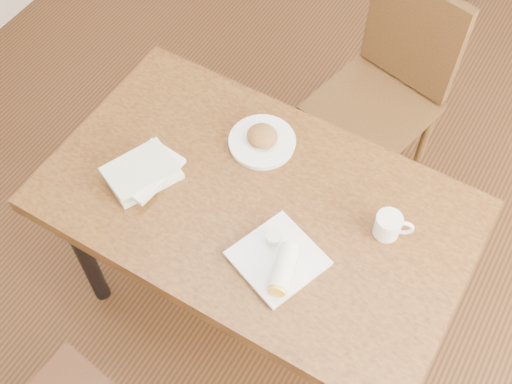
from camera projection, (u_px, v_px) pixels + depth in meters
The scene contains 7 objects.
ground at pixel (256, 302), 2.59m from camera, with size 4.00×5.00×0.01m, color #472814.
table at pixel (256, 215), 2.03m from camera, with size 1.30×0.78×0.75m.
chair_far at pixel (388, 84), 2.50m from camera, with size 0.50×0.50×0.95m.
plate_scone at pixel (262, 140), 2.06m from camera, with size 0.22×0.22×0.07m.
coffee_mug at pixel (389, 225), 1.86m from camera, with size 0.11×0.08×0.08m.
plate_burrito at pixel (279, 261), 1.82m from camera, with size 0.29×0.29×0.08m.
book_stack at pixel (144, 172), 1.98m from camera, with size 0.22×0.25×0.06m.
Camera 1 is at (0.54, -0.91, 2.40)m, focal length 45.00 mm.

